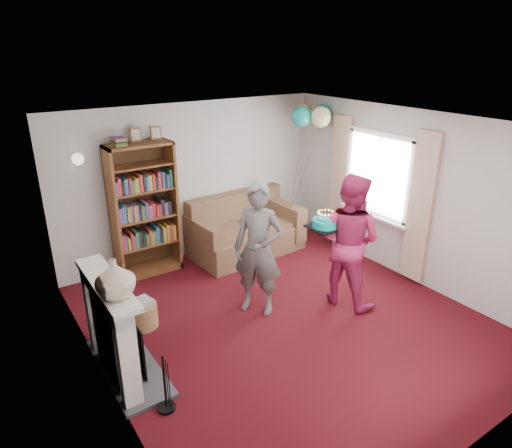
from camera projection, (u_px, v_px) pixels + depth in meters
ground at (285, 320)px, 5.89m from camera, size 5.00×5.00×0.00m
wall_back at (193, 181)px, 7.36m from camera, size 4.50×0.02×2.50m
wall_left at (96, 282)px, 4.26m from camera, size 0.02×5.00×2.50m
wall_right at (411, 197)px, 6.60m from camera, size 0.02×5.00×2.50m
ceiling at (290, 124)px, 4.96m from camera, size 4.50×5.00×0.01m
fireplace at (116, 332)px, 4.77m from camera, size 0.55×1.80×1.12m
window_bay at (377, 190)px, 7.05m from camera, size 0.14×2.02×2.20m
wall_sconce at (78, 159)px, 6.11m from camera, size 0.16×0.23×0.16m
bookcase at (143, 211)px, 6.82m from camera, size 0.95×0.42×2.22m
sofa at (244, 231)px, 7.72m from camera, size 1.83×0.97×0.97m
wicker_basket at (141, 314)px, 5.71m from camera, size 0.40×0.40×0.36m
person_striped at (258, 249)px, 5.81m from camera, size 0.72×0.77×1.76m
person_magenta at (349, 241)px, 6.00m from camera, size 0.93×1.05×1.82m
birthday_cake at (325, 223)px, 5.86m from camera, size 0.40×0.40×0.22m
balloons at (312, 115)px, 7.47m from camera, size 0.79×0.77×1.70m
mantel_vase at (115, 278)px, 4.19m from camera, size 0.39×0.39×0.38m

